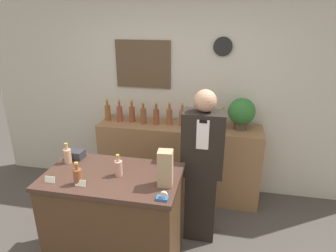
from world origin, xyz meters
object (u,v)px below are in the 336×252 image
object	(u,v)px
paper_bag	(165,168)
shopkeeper	(202,168)
tape_dispenser	(163,197)
potted_plant	(242,112)

from	to	relation	value
paper_bag	shopkeeper	bearing A→B (deg)	67.76
shopkeeper	paper_bag	bearing A→B (deg)	-112.24
shopkeeper	tape_dispenser	xyz separation A→B (m)	(-0.23, -0.83, 0.17)
potted_plant	paper_bag	size ratio (longest dim) A/B	1.24
potted_plant	paper_bag	bearing A→B (deg)	-114.55
shopkeeper	paper_bag	world-z (taller)	shopkeeper
potted_plant	tape_dispenser	size ratio (longest dim) A/B	4.29
potted_plant	paper_bag	world-z (taller)	potted_plant
potted_plant	tape_dispenser	distance (m)	1.72
shopkeeper	tape_dispenser	size ratio (longest dim) A/B	18.38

